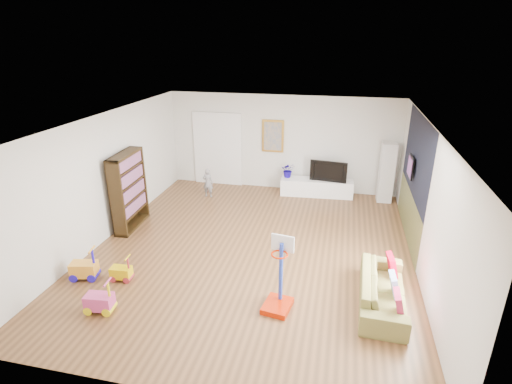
% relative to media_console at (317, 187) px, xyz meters
% --- Properties ---
extents(floor, '(6.50, 7.50, 0.00)m').
position_rel_media_console_xyz_m(floor, '(-1.07, -3.39, -0.23)').
color(floor, brown).
rests_on(floor, ground).
extents(ceiling, '(6.50, 7.50, 0.00)m').
position_rel_media_console_xyz_m(ceiling, '(-1.07, -3.39, 2.47)').
color(ceiling, white).
rests_on(ceiling, ground).
extents(wall_back, '(6.50, 0.00, 2.70)m').
position_rel_media_console_xyz_m(wall_back, '(-1.07, 0.36, 1.12)').
color(wall_back, silver).
rests_on(wall_back, ground).
extents(wall_front, '(6.50, 0.00, 2.70)m').
position_rel_media_console_xyz_m(wall_front, '(-1.07, -7.14, 1.12)').
color(wall_front, silver).
rests_on(wall_front, ground).
extents(wall_left, '(0.00, 7.50, 2.70)m').
position_rel_media_console_xyz_m(wall_left, '(-4.32, -3.39, 1.12)').
color(wall_left, silver).
rests_on(wall_left, ground).
extents(wall_right, '(0.00, 7.50, 2.70)m').
position_rel_media_console_xyz_m(wall_right, '(2.18, -3.39, 1.12)').
color(wall_right, silver).
rests_on(wall_right, ground).
extents(navy_accent, '(0.01, 3.20, 1.70)m').
position_rel_media_console_xyz_m(navy_accent, '(2.16, -1.99, 1.62)').
color(navy_accent, black).
rests_on(navy_accent, wall_right).
extents(olive_wainscot, '(0.01, 3.20, 1.00)m').
position_rel_media_console_xyz_m(olive_wainscot, '(2.16, -1.99, 0.27)').
color(olive_wainscot, brown).
rests_on(olive_wainscot, wall_right).
extents(doorway, '(1.45, 0.06, 2.10)m').
position_rel_media_console_xyz_m(doorway, '(-2.97, 0.32, 0.82)').
color(doorway, white).
rests_on(doorway, ground).
extents(painting_back, '(0.62, 0.06, 0.92)m').
position_rel_media_console_xyz_m(painting_back, '(-1.32, 0.32, 1.32)').
color(painting_back, gold).
rests_on(painting_back, wall_back).
extents(artwork_right, '(0.04, 0.56, 0.46)m').
position_rel_media_console_xyz_m(artwork_right, '(2.10, -1.79, 1.32)').
color(artwork_right, '#7F3F8C').
rests_on(artwork_right, wall_right).
extents(media_console, '(2.02, 0.62, 0.46)m').
position_rel_media_console_xyz_m(media_console, '(0.00, 0.00, 0.00)').
color(media_console, white).
rests_on(media_console, ground).
extents(tall_cabinet, '(0.39, 0.39, 1.61)m').
position_rel_media_console_xyz_m(tall_cabinet, '(1.82, -0.02, 0.57)').
color(tall_cabinet, silver).
rests_on(tall_cabinet, ground).
extents(bookshelf, '(0.39, 1.23, 1.78)m').
position_rel_media_console_xyz_m(bookshelf, '(-4.08, -2.91, 0.66)').
color(bookshelf, black).
rests_on(bookshelf, ground).
extents(sofa, '(0.79, 1.88, 0.54)m').
position_rel_media_console_xyz_m(sofa, '(1.46, -4.68, 0.04)').
color(sofa, olive).
rests_on(sofa, ground).
extents(basketball_hoop, '(0.51, 0.59, 1.27)m').
position_rel_media_console_xyz_m(basketball_hoop, '(-0.22, -5.18, 0.40)').
color(basketball_hoop, '#B21B00').
rests_on(basketball_hoop, ground).
extents(ride_on_yellow, '(0.39, 0.26, 0.49)m').
position_rel_media_console_xyz_m(ride_on_yellow, '(-3.16, -5.00, 0.01)').
color(ride_on_yellow, '#DFBB07').
rests_on(ride_on_yellow, ground).
extents(ride_on_orange, '(0.52, 0.38, 0.62)m').
position_rel_media_console_xyz_m(ride_on_orange, '(-3.85, -5.10, 0.08)').
color(ride_on_orange, gold).
rests_on(ride_on_orange, ground).
extents(ride_on_pink, '(0.47, 0.32, 0.59)m').
position_rel_media_console_xyz_m(ride_on_pink, '(-3.03, -5.89, 0.06)').
color(ride_on_pink, '#CC3D82').
rests_on(ride_on_pink, ground).
extents(child, '(0.30, 0.21, 0.81)m').
position_rel_media_console_xyz_m(child, '(-2.93, -0.77, 0.17)').
color(child, gray).
rests_on(child, ground).
extents(tv, '(1.02, 0.26, 0.58)m').
position_rel_media_console_xyz_m(tv, '(0.31, -0.00, 0.52)').
color(tv, black).
rests_on(tv, media_console).
extents(vase_plant, '(0.42, 0.38, 0.42)m').
position_rel_media_console_xyz_m(vase_plant, '(-0.82, 0.02, 0.44)').
color(vase_plant, '#140582').
rests_on(vase_plant, media_console).
extents(pillow_left, '(0.10, 0.36, 0.36)m').
position_rel_media_console_xyz_m(pillow_left, '(1.64, -5.21, 0.20)').
color(pillow_left, '#B6274F').
rests_on(pillow_left, sofa).
extents(pillow_center, '(0.11, 0.36, 0.36)m').
position_rel_media_console_xyz_m(pillow_center, '(1.62, -4.72, 0.20)').
color(pillow_center, white).
rests_on(pillow_center, sofa).
extents(pillow_right, '(0.14, 0.38, 0.37)m').
position_rel_media_console_xyz_m(pillow_right, '(1.64, -4.11, 0.20)').
color(pillow_right, '#BB011F').
rests_on(pillow_right, sofa).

